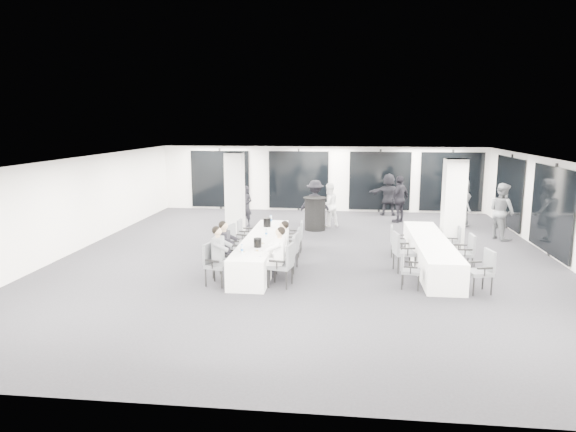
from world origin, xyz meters
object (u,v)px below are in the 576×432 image
banquet_table_side (430,253)px  standing_guest_d (400,196)px  standing_guest_g (246,203)px  ice_bucket_far (267,222)px  chair_side_left_far (396,239)px  ice_bucket_near (258,243)px  chair_main_left_second (221,255)px  chair_side_right_near (483,268)px  chair_main_left_far (244,232)px  chair_main_right_second (288,254)px  standing_guest_h (502,208)px  banquet_table_main (262,251)px  cocktail_table (315,213)px  chair_main_left_near (214,261)px  standing_guest_b (329,202)px  chair_side_left_near (408,267)px  chair_main_right_mid (291,249)px  chair_side_right_mid (466,250)px  chair_side_right_far (454,239)px  chair_main_right_near (284,262)px  standing_guest_e (462,199)px  standing_guest_f (389,192)px  chair_side_left_mid (401,249)px  standing_guest_c (315,201)px  chair_main_left_fourth (236,239)px  chair_main_left_mid (229,247)px  chair_main_right_far (297,235)px

banquet_table_side → standing_guest_d: standing_guest_d is taller
standing_guest_g → ice_bucket_far: (1.37, -3.63, 0.02)m
chair_side_left_far → ice_bucket_near: (-3.64, -2.39, 0.36)m
standing_guest_d → chair_main_left_second: bearing=4.8°
chair_side_right_near → chair_main_left_far: bearing=49.1°
chair_main_right_second → standing_guest_h: bearing=-54.7°
banquet_table_side → chair_side_left_far: (-0.83, 1.01, 0.13)m
standing_guest_h → chair_side_left_far: bearing=99.5°
banquet_table_main → standing_guest_g: (-1.44, 5.08, 0.48)m
banquet_table_main → banquet_table_side: (4.55, 0.27, 0.00)m
cocktail_table → chair_main_left_near: bearing=-106.9°
chair_main_left_second → standing_guest_b: standing_guest_b is taller
cocktail_table → chair_side_left_near: 6.84m
chair_main_right_second → ice_bucket_near: 0.81m
chair_main_right_mid → chair_side_right_mid: size_ratio=0.98×
chair_main_left_second → chair_main_right_second: (1.67, 0.17, 0.04)m
chair_side_right_far → ice_bucket_far: bearing=93.6°
ice_bucket_near → cocktail_table: bearing=79.4°
chair_main_right_near → standing_guest_e: (5.74, 7.95, 0.43)m
chair_side_right_mid → standing_guest_f: (-1.36, 8.08, 0.44)m
standing_guest_f → ice_bucket_near: size_ratio=8.66×
chair_side_left_mid → standing_guest_c: (-2.57, 5.50, 0.40)m
chair_main_left_near → banquet_table_main: bearing=170.3°
chair_main_left_near → chair_side_left_far: 5.56m
chair_side_left_far → chair_side_right_mid: size_ratio=0.91×
standing_guest_c → standing_guest_d: 3.42m
chair_side_right_near → standing_guest_c: bearing=19.3°
standing_guest_c → ice_bucket_far: standing_guest_c is taller
chair_main_right_mid → chair_side_left_mid: 2.88m
chair_main_left_fourth → standing_guest_g: size_ratio=0.57×
chair_main_right_near → ice_bucket_far: chair_main_right_near is taller
chair_main_right_near → standing_guest_f: bearing=-6.6°
chair_main_right_near → chair_main_right_mid: size_ratio=1.09×
chair_side_right_near → standing_guest_b: size_ratio=0.54×
banquet_table_main → chair_main_right_mid: 0.93m
chair_main_left_far → chair_side_right_far: (6.21, -0.26, -0.00)m
standing_guest_f → chair_main_right_mid: bearing=70.8°
chair_main_left_mid → standing_guest_h: (8.23, 4.24, 0.52)m
cocktail_table → chair_side_right_near: cocktail_table is taller
chair_side_left_near → standing_guest_h: 6.70m
chair_main_right_near → chair_main_right_far: size_ratio=1.13×
banquet_table_main → cocktail_table: 4.84m
chair_main_left_second → chair_main_right_mid: bearing=129.2°
chair_main_right_far → chair_main_right_second: bearing=177.2°
chair_main_left_near → chair_side_right_near: (6.22, 0.12, -0.01)m
chair_main_right_far → chair_side_right_near: 5.60m
standing_guest_b → standing_guest_f: standing_guest_f is taller
chair_main_left_fourth → chair_main_right_second: chair_main_right_second is taller
standing_guest_h → standing_guest_c: bearing=52.0°
standing_guest_g → standing_guest_e: bearing=33.1°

